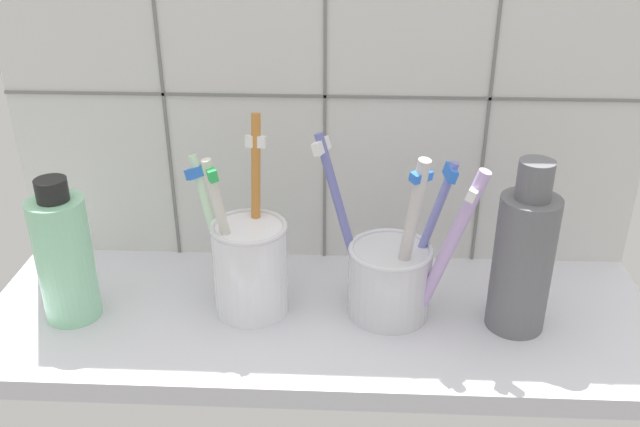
{
  "coord_description": "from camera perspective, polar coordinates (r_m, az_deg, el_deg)",
  "views": [
    {
      "loc": [
        2.56,
        -54.43,
        39.86
      ],
      "look_at": [
        0.0,
        0.55,
        12.32
      ],
      "focal_mm": 38.73,
      "sensor_mm": 36.0,
      "label": 1
    }
  ],
  "objects": [
    {
      "name": "ceramic_vase",
      "position": [
        0.64,
        16.44,
        -3.53
      ],
      "size": [
        5.28,
        5.28,
        16.32
      ],
      "color": "slate",
      "rests_on": "counter_slab"
    },
    {
      "name": "counter_slab",
      "position": [
        0.67,
        -0.02,
        -8.92
      ],
      "size": [
        64.0,
        22.0,
        2.0
      ],
      "primitive_type": "cube",
      "color": "silver",
      "rests_on": "ground"
    },
    {
      "name": "toothbrush_cup_left",
      "position": [
        0.65,
        -5.86,
        -4.05
      ],
      "size": [
        9.82,
        8.18,
        18.45
      ],
      "color": "white",
      "rests_on": "counter_slab"
    },
    {
      "name": "tile_wall_back",
      "position": [
        0.69,
        0.45,
        11.94
      ],
      "size": [
        64.0,
        2.2,
        45.0
      ],
      "color": "silver",
      "rests_on": "ground"
    },
    {
      "name": "soap_bottle",
      "position": [
        0.67,
        -20.37,
        -3.34
      ],
      "size": [
        5.11,
        5.11,
        13.98
      ],
      "color": "#99E2B4",
      "rests_on": "counter_slab"
    },
    {
      "name": "toothbrush_cup_right",
      "position": [
        0.64,
        5.98,
        -4.92
      ],
      "size": [
        14.95,
        8.47,
        17.08
      ],
      "color": "silver",
      "rests_on": "counter_slab"
    }
  ]
}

